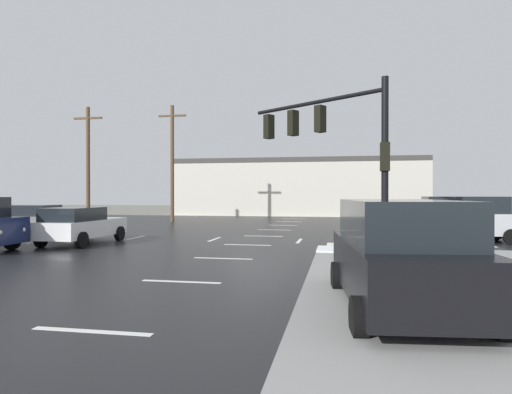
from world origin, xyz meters
name	(u,v)px	position (x,y,z in m)	size (l,w,h in m)	color
ground_plane	(256,241)	(0.00, 0.00, 0.00)	(120.00, 120.00, 0.00)	slate
road_asphalt	(256,240)	(0.00, 0.00, 0.01)	(44.00, 44.00, 0.02)	black
snow_strip_curbside	(374,250)	(5.00, -4.00, 0.17)	(4.00, 1.60, 0.06)	white
lane_markings	(278,244)	(1.20, -1.38, 0.02)	(36.15, 36.15, 0.01)	silver
traffic_signal_mast	(335,137)	(3.64, -4.63, 4.12)	(4.82, 3.57, 5.73)	black
fire_hydrant	(396,255)	(5.28, -7.94, 0.54)	(0.48, 0.26, 0.79)	red
strip_building_background	(300,187)	(-0.26, 26.32, 2.86)	(24.80, 8.00, 5.72)	beige
sedan_grey	(40,220)	(-11.29, 0.04, 0.85)	(4.58, 2.13, 1.58)	slate
sedan_white	(81,225)	(-7.07, -3.02, 0.85)	(2.02, 4.54, 1.58)	white
suv_silver	(464,218)	(9.33, 1.16, 1.09)	(4.84, 2.18, 2.03)	#B7BABF
suv_black	(400,254)	(4.87, -11.99, 1.09)	(2.55, 4.98, 2.03)	black
sedan_tan	(376,229)	(5.15, -3.06, 0.85)	(2.38, 4.66, 1.58)	tan
utility_pole_far	(88,163)	(-14.11, 9.19, 4.44)	(2.20, 0.28, 8.46)	brown
utility_pole_distant	(172,161)	(-8.92, 12.41, 4.72)	(2.20, 0.28, 9.02)	brown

